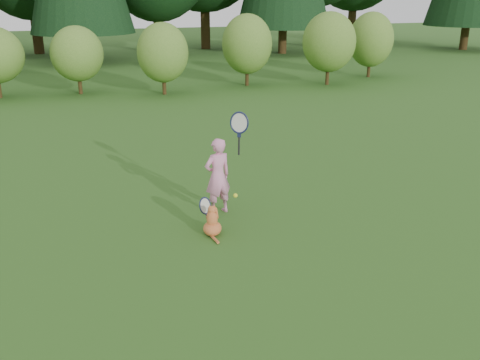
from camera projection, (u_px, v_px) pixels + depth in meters
name	position (u px, v px, depth m)	size (l,w,h in m)	color
ground	(245.00, 243.00, 7.90)	(100.00, 100.00, 0.00)	#244A14
shrub_row	(125.00, 54.00, 19.04)	(28.00, 3.00, 2.80)	#457424
child	(218.00, 175.00, 8.77)	(0.74, 0.48, 1.93)	pink
cat	(212.00, 219.00, 8.11)	(0.46, 0.70, 0.65)	#B54522
tennis_ball	(235.00, 195.00, 8.15)	(0.07, 0.07, 0.07)	yellow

